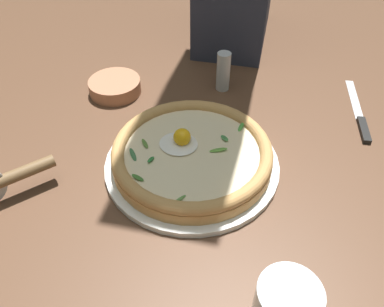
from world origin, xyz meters
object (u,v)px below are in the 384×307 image
object	(u,v)px
pizza	(192,153)
table_knife	(360,118)
side_bowl	(115,86)
pepper_shaker	(223,71)
pizza_cutter	(10,178)

from	to	relation	value
pizza	table_knife	bearing A→B (deg)	38.71
side_bowl	pepper_shaker	world-z (taller)	pepper_shaker
pizza	table_knife	world-z (taller)	pizza
side_bowl	pepper_shaker	size ratio (longest dim) A/B	1.29
pizza	pepper_shaker	xyz separation A→B (m)	(-0.01, 0.27, 0.01)
pizza_cutter	table_knife	world-z (taller)	pizza_cutter
side_bowl	pizza_cutter	size ratio (longest dim) A/B	0.86
pizza	pizza_cutter	bearing A→B (deg)	-149.17
table_knife	pizza	bearing A→B (deg)	-141.29
pizza_cutter	pepper_shaker	distance (m)	0.51
side_bowl	pizza_cutter	distance (m)	0.34
side_bowl	pizza_cutter	xyz separation A→B (m)	(-0.02, -0.34, 0.03)
table_knife	side_bowl	bearing A→B (deg)	-173.19
pizza_cutter	pepper_shaker	size ratio (longest dim) A/B	1.51
side_bowl	table_knife	xyz separation A→B (m)	(0.56, 0.07, -0.01)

